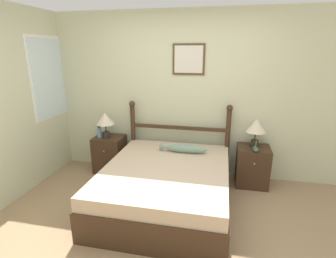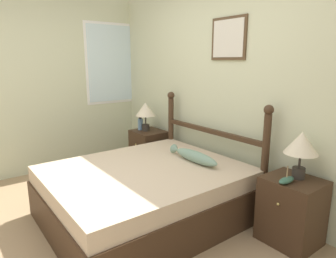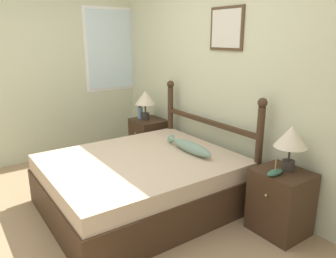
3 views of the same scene
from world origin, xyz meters
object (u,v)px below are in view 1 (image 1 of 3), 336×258
Objects in this scene: nightstand_left at (110,154)px; nightstand_right at (252,166)px; table_lamp_left at (105,120)px; table_lamp_right at (256,127)px; bed at (166,186)px; fish_pillow at (184,149)px; model_boat at (256,149)px; bottle at (99,132)px.

nightstand_left is 1.00× the size of nightstand_right.
table_lamp_left is at bearing -179.26° from nightstand_right.
bed is at bearing -143.67° from table_lamp_right.
fish_pillow is at bearing -162.57° from table_lamp_right.
table_lamp_left is 2.34m from model_boat.
bed is at bearing -149.92° from model_boat.
bed is 1.54m from bottle.
table_lamp_right is 1.09m from fish_pillow.
nightstand_right is at bearing 1.31° from bottle.
table_lamp_right reaches higher than bottle.
nightstand_left is at bearing 180.00° from nightstand_right.
nightstand_left is 2.29m from nightstand_right.
nightstand_right is 1.44× the size of table_lamp_right.
model_boat is (0.00, -0.13, 0.33)m from nightstand_right.
table_lamp_left is at bearing -178.11° from table_lamp_right.
fish_pillow reaches higher than nightstand_right.
bed is 9.01× the size of bottle.
nightstand_left is at bearing -178.83° from table_lamp_right.
bed is at bearing -33.29° from table_lamp_left.
bottle is at bearing 149.77° from bed.
table_lamp_left reaches higher than fish_pillow.
table_lamp_right is 0.33m from model_boat.
fish_pillow is at bearing -10.26° from table_lamp_left.
table_lamp_left is 1.97× the size of bottle.
table_lamp_left is at bearing 146.71° from bed.
table_lamp_left reaches higher than nightstand_left.
table_lamp_right reaches higher than model_boat.
model_boat is at bearing -1.84° from bottle.
nightstand_right is 0.35m from model_boat.
table_lamp_left is 2.19× the size of model_boat.
bottle reaches higher than model_boat.
bottle is at bearing 178.16° from model_boat.
model_boat is 1.01m from fish_pillow.
table_lamp_left is (-1.17, 0.77, 0.63)m from bed.
table_lamp_left is 1.37m from fish_pillow.
table_lamp_left reaches higher than model_boat.
nightstand_left is 1.35m from fish_pillow.
table_lamp_right is at bearing 1.89° from table_lamp_left.
bottle is at bearing 171.49° from fish_pillow.
bottle is 1.11× the size of model_boat.
model_boat is (1.15, 0.67, 0.36)m from bed.
nightstand_right reaches higher than bed.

